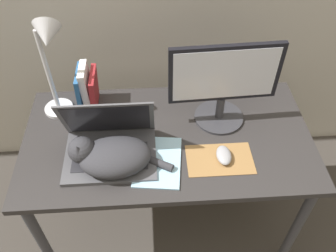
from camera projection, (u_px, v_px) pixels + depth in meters
desk at (168, 148)px, 1.61m from camera, size 1.25×0.66×0.72m
laptop at (110, 145)px, 1.45m from camera, size 0.37×0.28×0.27m
cat at (111, 156)px, 1.39m from camera, size 0.41×0.22×0.15m
external_monitor at (224, 83)px, 1.48m from camera, size 0.47×0.22×0.39m
mousepad at (220, 159)px, 1.46m from camera, size 0.27×0.17×0.00m
computer_mouse at (224, 155)px, 1.45m from camera, size 0.06×0.10×0.03m
book_row at (87, 89)px, 1.61m from camera, size 0.09×0.16×0.22m
desk_lamp at (49, 53)px, 1.41m from camera, size 0.17×0.17×0.49m
notepad at (158, 162)px, 1.45m from camera, size 0.22×0.28×0.01m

